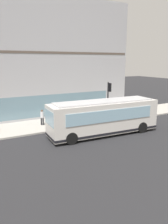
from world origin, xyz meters
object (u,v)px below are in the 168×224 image
(city_bus_nearside, at_px, (104,117))
(traffic_light_near_corner, at_px, (109,94))
(pedestrian_near_hydrant, at_px, (42,116))
(pedestrian_near_building_entrance, at_px, (86,107))
(fire_hydrant, at_px, (98,116))

(city_bus_nearside, xyz_separation_m, traffic_light_near_corner, (3.12, -2.68, 1.49))
(pedestrian_near_hydrant, bearing_deg, city_bus_nearside, -140.83)
(city_bus_nearside, relative_size, pedestrian_near_building_entrance, 6.13)
(traffic_light_near_corner, height_order, fire_hydrant, traffic_light_near_corner)
(city_bus_nearside, height_order, traffic_light_near_corner, traffic_light_near_corner)
(pedestrian_near_building_entrance, bearing_deg, pedestrian_near_hydrant, 105.66)
(city_bus_nearside, xyz_separation_m, pedestrian_near_hydrant, (4.98, 4.06, -0.51))
(traffic_light_near_corner, distance_m, fire_hydrant, 2.89)
(traffic_light_near_corner, height_order, pedestrian_near_hydrant, traffic_light_near_corner)
(city_bus_nearside, distance_m, pedestrian_near_building_entrance, 6.89)
(fire_hydrant, relative_size, pedestrian_near_hydrant, 0.47)
(fire_hydrant, bearing_deg, traffic_light_near_corner, -159.56)
(city_bus_nearside, bearing_deg, pedestrian_near_building_entrance, -15.43)
(traffic_light_near_corner, bearing_deg, city_bus_nearside, 139.37)
(traffic_light_near_corner, xyz_separation_m, fire_hydrant, (1.30, 0.49, -2.54))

